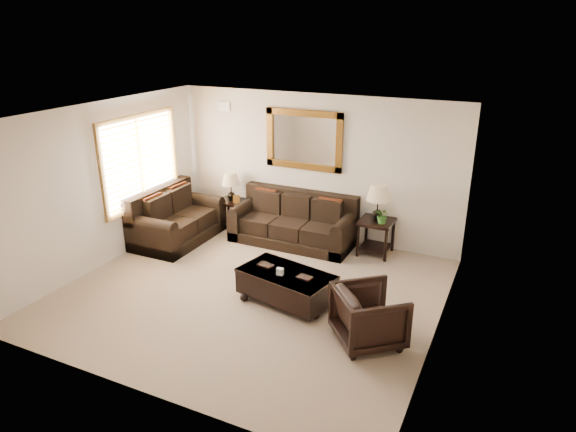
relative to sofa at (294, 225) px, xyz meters
The scene contains 11 objects.
room 2.30m from the sofa, 84.05° to the right, with size 5.51×5.01×2.71m.
window 3.00m from the sofa, 155.08° to the right, with size 0.07×1.96×1.66m.
mirror 1.57m from the sofa, 90.00° to the left, with size 1.50×0.06×1.10m.
air_vent 2.66m from the sofa, 165.84° to the left, with size 0.25×0.02×0.18m, color #999999.
sofa is the anchor object (origin of this frame).
loveseat 2.24m from the sofa, 157.03° to the right, with size 1.04×1.75×0.99m.
end_table_left 1.50m from the sofa, behind, with size 0.51×0.51×1.12m.
end_table_right 1.62m from the sofa, ahead, with size 0.58×0.58×1.28m.
coffee_table 2.22m from the sofa, 68.29° to the right, with size 1.50×1.01×0.58m.
armchair 3.38m from the sofa, 48.96° to the right, with size 0.80×0.75×0.82m, color black.
potted_plant 1.71m from the sofa, ahead, with size 0.26×0.29×0.22m, color #2D6121.
Camera 1 is at (3.47, -6.02, 3.86)m, focal length 32.00 mm.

